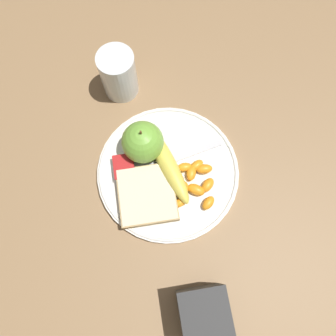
% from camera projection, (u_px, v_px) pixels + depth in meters
% --- Properties ---
extents(ground_plane, '(3.00, 3.00, 0.00)m').
position_uv_depth(ground_plane, '(168.00, 173.00, 0.65)').
color(ground_plane, olive).
extents(plate, '(0.28, 0.28, 0.01)m').
position_uv_depth(plate, '(168.00, 172.00, 0.64)').
color(plate, silver).
rests_on(plate, ground_plane).
extents(juice_glass, '(0.07, 0.07, 0.11)m').
position_uv_depth(juice_glass, '(119.00, 75.00, 0.66)').
color(juice_glass, silver).
rests_on(juice_glass, ground_plane).
extents(apple, '(0.08, 0.08, 0.09)m').
position_uv_depth(apple, '(143.00, 142.00, 0.62)').
color(apple, '#72B23D').
rests_on(apple, plate).
extents(banana, '(0.17, 0.08, 0.03)m').
position_uv_depth(banana, '(168.00, 163.00, 0.63)').
color(banana, '#E0CC4C').
rests_on(banana, plate).
extents(bread_slice, '(0.11, 0.11, 0.02)m').
position_uv_depth(bread_slice, '(147.00, 195.00, 0.61)').
color(bread_slice, tan).
rests_on(bread_slice, plate).
extents(fork, '(0.06, 0.20, 0.00)m').
position_uv_depth(fork, '(167.00, 162.00, 0.64)').
color(fork, silver).
rests_on(fork, plate).
extents(jam_packet, '(0.05, 0.04, 0.02)m').
position_uv_depth(jam_packet, '(124.00, 168.00, 0.63)').
color(jam_packet, silver).
rests_on(jam_packet, plate).
extents(orange_segment_0, '(0.03, 0.03, 0.02)m').
position_uv_depth(orange_segment_0, '(197.00, 167.00, 0.63)').
color(orange_segment_0, orange).
rests_on(orange_segment_0, plate).
extents(orange_segment_1, '(0.02, 0.03, 0.02)m').
position_uv_depth(orange_segment_1, '(185.00, 169.00, 0.63)').
color(orange_segment_1, orange).
rests_on(orange_segment_1, plate).
extents(orange_segment_2, '(0.04, 0.03, 0.02)m').
position_uv_depth(orange_segment_2, '(183.00, 190.00, 0.62)').
color(orange_segment_2, orange).
rests_on(orange_segment_2, plate).
extents(orange_segment_3, '(0.03, 0.03, 0.02)m').
position_uv_depth(orange_segment_3, '(191.00, 173.00, 0.63)').
color(orange_segment_3, orange).
rests_on(orange_segment_3, plate).
extents(orange_segment_4, '(0.03, 0.03, 0.02)m').
position_uv_depth(orange_segment_4, '(208.00, 203.00, 0.61)').
color(orange_segment_4, orange).
rests_on(orange_segment_4, plate).
extents(orange_segment_5, '(0.03, 0.03, 0.02)m').
position_uv_depth(orange_segment_5, '(181.00, 202.00, 0.61)').
color(orange_segment_5, orange).
rests_on(orange_segment_5, plate).
extents(orange_segment_6, '(0.04, 0.04, 0.02)m').
position_uv_depth(orange_segment_6, '(208.00, 185.00, 0.62)').
color(orange_segment_6, orange).
rests_on(orange_segment_6, plate).
extents(orange_segment_7, '(0.02, 0.03, 0.02)m').
position_uv_depth(orange_segment_7, '(204.00, 169.00, 0.63)').
color(orange_segment_7, orange).
rests_on(orange_segment_7, plate).
extents(orange_segment_8, '(0.02, 0.03, 0.01)m').
position_uv_depth(orange_segment_8, '(178.00, 184.00, 0.62)').
color(orange_segment_8, orange).
rests_on(orange_segment_8, plate).
extents(orange_segment_9, '(0.04, 0.04, 0.02)m').
position_uv_depth(orange_segment_9, '(196.00, 190.00, 0.62)').
color(orange_segment_9, orange).
rests_on(orange_segment_9, plate).
extents(condiment_caddy, '(0.08, 0.08, 0.09)m').
position_uv_depth(condiment_caddy, '(203.00, 312.00, 0.53)').
color(condiment_caddy, '#2D2D2D').
rests_on(condiment_caddy, ground_plane).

